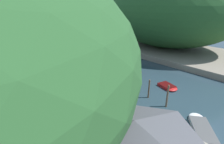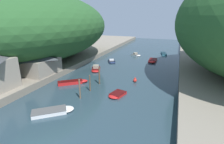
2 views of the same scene
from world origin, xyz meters
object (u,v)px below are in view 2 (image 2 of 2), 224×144
(boat_open_rowboat, at_px, (136,55))
(channel_buoy_near, at_px, (135,80))
(boathouse_shed, at_px, (37,60))
(person_on_quay, at_px, (37,74))
(boat_near_quay, at_px, (112,61))
(boat_moored_right, at_px, (74,82))
(boat_far_right_bank, at_px, (153,61))
(boat_mid_channel, at_px, (117,95))
(boat_yellow_tender, at_px, (163,53))
(boat_white_cruiser, at_px, (96,69))
(boat_navy_launch, at_px, (54,111))

(boat_open_rowboat, relative_size, channel_buoy_near, 3.35)
(boathouse_shed, xyz_separation_m, person_on_quay, (2.80, -3.14, -1.71))
(boathouse_shed, relative_size, boat_near_quay, 1.89)
(boat_moored_right, bearing_deg, person_on_quay, -98.95)
(boat_far_right_bank, relative_size, person_on_quay, 2.84)
(boat_mid_channel, relative_size, person_on_quay, 2.17)
(boat_mid_channel, height_order, boat_yellow_tender, boat_yellow_tender)
(boat_near_quay, bearing_deg, boathouse_shed, 34.44)
(boat_yellow_tender, bearing_deg, boathouse_shed, -136.80)
(boat_moored_right, bearing_deg, boathouse_shed, -127.45)
(boat_white_cruiser, bearing_deg, boat_open_rowboat, -127.95)
(boathouse_shed, bearing_deg, boat_yellow_tender, 57.24)
(boat_near_quay, distance_m, person_on_quay, 22.44)
(boat_far_right_bank, height_order, boat_open_rowboat, boat_open_rowboat)
(boat_open_rowboat, distance_m, person_on_quay, 34.21)
(boat_navy_launch, bearing_deg, boat_yellow_tender, 127.39)
(channel_buoy_near, bearing_deg, boat_near_quay, 127.54)
(boat_open_rowboat, bearing_deg, boat_white_cruiser, 14.37)
(channel_buoy_near, bearing_deg, boat_mid_channel, -100.38)
(boat_mid_channel, relative_size, channel_buoy_near, 3.33)
(boat_mid_channel, distance_m, channel_buoy_near, 7.50)
(boathouse_shed, distance_m, boat_far_right_bank, 30.99)
(channel_buoy_near, bearing_deg, boat_yellow_tender, 84.48)
(boat_moored_right, height_order, boat_white_cruiser, boat_white_cruiser)
(boat_moored_right, relative_size, boat_far_right_bank, 1.12)
(boat_mid_channel, height_order, boat_near_quay, boat_near_quay)
(person_on_quay, bearing_deg, boathouse_shed, 54.87)
(boat_moored_right, xyz_separation_m, boat_near_quay, (1.15, 17.99, -0.08))
(boat_navy_launch, height_order, boat_open_rowboat, boat_open_rowboat)
(boat_yellow_tender, distance_m, boat_open_rowboat, 10.23)
(boathouse_shed, relative_size, boat_yellow_tender, 1.48)
(boat_yellow_tender, bearing_deg, boat_navy_launch, -117.08)
(boat_moored_right, distance_m, boat_near_quay, 18.03)
(channel_buoy_near, bearing_deg, boat_moored_right, -155.32)
(boat_navy_launch, distance_m, channel_buoy_near, 17.18)
(boat_yellow_tender, bearing_deg, channel_buoy_near, -109.56)
(boat_mid_channel, xyz_separation_m, channel_buoy_near, (1.35, 7.38, 0.20))
(boat_mid_channel, xyz_separation_m, boat_yellow_tender, (4.24, 37.25, 0.05))
(boat_navy_launch, height_order, channel_buoy_near, channel_buoy_near)
(boat_near_quay, bearing_deg, boat_yellow_tender, -154.27)
(boat_mid_channel, height_order, channel_buoy_near, channel_buoy_near)
(boat_navy_launch, relative_size, boat_mid_channel, 1.50)
(boat_navy_launch, distance_m, boat_moored_right, 10.88)
(boat_yellow_tender, distance_m, channel_buoy_near, 30.01)
(boat_mid_channel, bearing_deg, boat_far_right_bank, -80.51)
(boat_open_rowboat, bearing_deg, boat_far_right_bank, 75.44)
(boat_far_right_bank, relative_size, boat_yellow_tender, 0.91)
(channel_buoy_near, xyz_separation_m, person_on_quay, (-16.88, -8.34, 1.83))
(boathouse_shed, bearing_deg, channel_buoy_near, 14.79)
(boat_moored_right, bearing_deg, boat_far_right_bank, 113.99)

